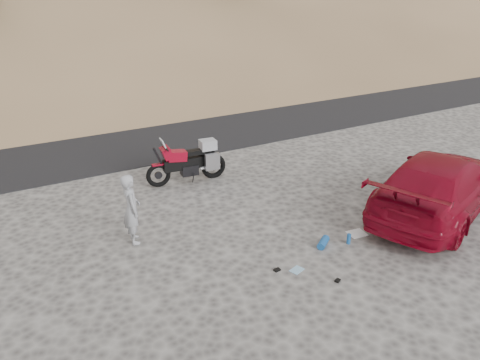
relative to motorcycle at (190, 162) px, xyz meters
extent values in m
plane|color=#474341|center=(-0.29, -3.69, -0.63)|extent=(140.00, 140.00, 0.00)
cube|color=black|center=(-0.29, 5.31, -0.63)|extent=(120.00, 7.00, 0.05)
torus|color=black|center=(-0.99, 0.09, -0.26)|extent=(0.75, 0.20, 0.74)
cylinder|color=black|center=(-0.99, 0.09, -0.26)|extent=(0.23, 0.09, 0.22)
torus|color=black|center=(0.74, -0.07, -0.26)|extent=(0.79, 0.23, 0.78)
cylinder|color=black|center=(0.74, -0.07, -0.26)|extent=(0.25, 0.11, 0.25)
cylinder|color=black|center=(-0.90, 0.08, 0.15)|extent=(0.42, 0.10, 0.91)
cylinder|color=black|center=(-0.74, 0.07, 0.57)|extent=(0.11, 0.69, 0.05)
cube|color=black|center=(-0.15, 0.02, -0.02)|extent=(1.36, 0.39, 0.34)
cube|color=black|center=(-0.04, 0.01, -0.24)|extent=(0.53, 0.38, 0.31)
cube|color=maroon|center=(-0.41, 0.04, 0.26)|extent=(0.61, 0.39, 0.35)
cube|color=maroon|center=(-0.71, 0.07, 0.39)|extent=(0.37, 0.41, 0.40)
cube|color=silver|center=(-0.79, 0.07, 0.69)|extent=(0.16, 0.35, 0.28)
cube|color=black|center=(0.13, -0.01, 0.28)|extent=(0.63, 0.30, 0.13)
cube|color=black|center=(0.55, -0.05, 0.24)|extent=(0.41, 0.24, 0.11)
cube|color=#B2B2B7|center=(0.57, -0.34, 0.01)|extent=(0.46, 0.17, 0.50)
cube|color=#B2B2B7|center=(0.62, 0.24, 0.01)|extent=(0.46, 0.17, 0.50)
cube|color=#98989D|center=(0.57, -0.05, 0.46)|extent=(0.50, 0.42, 0.29)
cube|color=maroon|center=(-0.99, 0.09, 0.07)|extent=(0.35, 0.16, 0.04)
cylinder|color=black|center=(0.00, -0.20, -0.43)|extent=(0.05, 0.24, 0.41)
cylinder|color=#B2B2B7|center=(0.50, -0.20, -0.19)|extent=(0.52, 0.15, 0.14)
imported|color=#98989D|center=(-2.58, -2.56, -0.63)|extent=(0.47, 0.66, 1.69)
imported|color=maroon|center=(4.82, -5.00, -0.63)|extent=(5.94, 4.09, 1.60)
cube|color=white|center=(2.21, -4.88, -0.63)|extent=(0.46, 0.42, 0.01)
cylinder|color=#184F93|center=(1.15, -4.91, -0.55)|extent=(0.47, 0.40, 0.18)
cylinder|color=#184F93|center=(1.73, -5.12, -0.51)|extent=(0.12, 0.12, 0.25)
cube|color=black|center=(-0.33, -5.22, -0.61)|extent=(0.14, 0.11, 0.04)
cube|color=black|center=(0.54, -6.14, -0.61)|extent=(0.14, 0.13, 0.04)
cube|color=#85B2CE|center=(0.04, -5.41, -0.63)|extent=(0.34, 0.29, 0.01)
camera|label=1|loc=(-5.09, -12.07, 5.08)|focal=35.00mm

